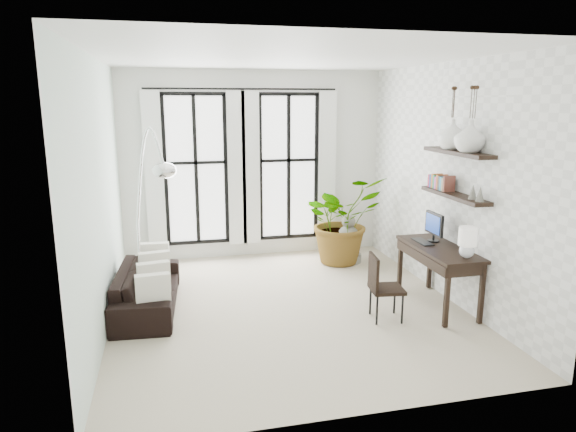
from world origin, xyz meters
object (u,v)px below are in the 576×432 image
object	(u,v)px
sofa	(147,289)
arc_lamp	(149,173)
desk	(441,253)
plant	(342,220)
desk_chair	(381,283)
buddha	(348,242)

from	to	relation	value
sofa	arc_lamp	distance (m)	1.52
arc_lamp	desk	bearing A→B (deg)	-17.08
plant	arc_lamp	world-z (taller)	arc_lamp
plant	desk	world-z (taller)	plant
desk_chair	arc_lamp	distance (m)	3.30
sofa	plant	size ratio (longest dim) A/B	1.27
desk_chair	buddha	distance (m)	2.38
sofa	desk	bearing A→B (deg)	-98.64
desk	arc_lamp	size ratio (longest dim) A/B	0.59
desk	buddha	xyz separation A→B (m)	(-0.48, 2.16, -0.41)
plant	desk	bearing A→B (deg)	-74.68
buddha	arc_lamp	bearing A→B (deg)	-161.66
plant	arc_lamp	xyz separation A→B (m)	(-3.04, -1.07, 1.03)
sofa	arc_lamp	world-z (taller)	arc_lamp
desk	buddha	bearing A→B (deg)	102.58
plant	arc_lamp	bearing A→B (deg)	-160.56
sofa	desk_chair	world-z (taller)	desk_chair
plant	arc_lamp	distance (m)	3.38
arc_lamp	buddha	size ratio (longest dim) A/B	2.89
sofa	desk_chair	size ratio (longest dim) A/B	2.24
sofa	arc_lamp	bearing A→B (deg)	-17.29
plant	desk	xyz separation A→B (m)	(0.60, -2.19, 0.02)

